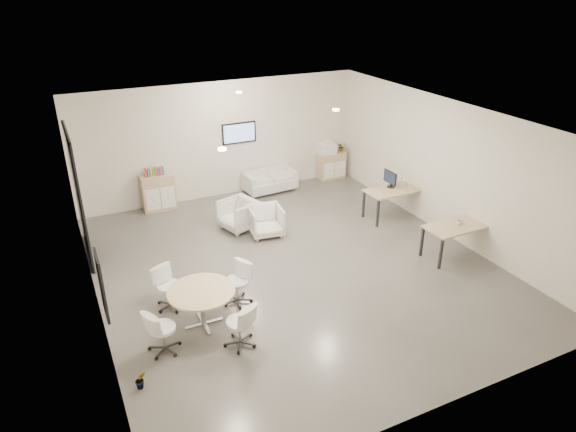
# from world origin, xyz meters

# --- Properties ---
(room_shell) EXTENTS (9.60, 10.60, 4.80)m
(room_shell) POSITION_xyz_m (0.00, 0.00, 1.60)
(room_shell) COLOR #524F4B
(room_shell) RESTS_ON ground
(glass_door) EXTENTS (0.09, 1.90, 2.85)m
(glass_door) POSITION_xyz_m (-3.95, 2.51, 1.50)
(glass_door) COLOR black
(glass_door) RESTS_ON room_shell
(artwork) EXTENTS (0.05, 0.54, 1.04)m
(artwork) POSITION_xyz_m (-3.97, -1.60, 1.55)
(artwork) COLOR black
(artwork) RESTS_ON room_shell
(wall_tv) EXTENTS (0.98, 0.06, 0.58)m
(wall_tv) POSITION_xyz_m (0.50, 4.46, 1.75)
(wall_tv) COLOR black
(wall_tv) RESTS_ON room_shell
(ceiling_spots) EXTENTS (3.14, 4.14, 0.03)m
(ceiling_spots) POSITION_xyz_m (-0.20, 0.83, 3.18)
(ceiling_spots) COLOR #FFEAC6
(ceiling_spots) RESTS_ON room_shell
(sideboard_left) EXTENTS (0.86, 0.44, 0.96)m
(sideboard_left) POSITION_xyz_m (-1.92, 4.25, 0.48)
(sideboard_left) COLOR tan
(sideboard_left) RESTS_ON room_shell
(sideboard_right) EXTENTS (0.83, 0.40, 0.83)m
(sideboard_right) POSITION_xyz_m (3.40, 4.27, 0.41)
(sideboard_right) COLOR tan
(sideboard_right) RESTS_ON room_shell
(books) EXTENTS (0.49, 0.14, 0.22)m
(books) POSITION_xyz_m (-1.96, 4.26, 1.07)
(books) COLOR red
(books) RESTS_ON sideboard_left
(printer) EXTENTS (0.57, 0.50, 0.36)m
(printer) POSITION_xyz_m (3.20, 4.28, 1.00)
(printer) COLOR white
(printer) RESTS_ON sideboard_right
(loveseat) EXTENTS (1.49, 0.82, 0.54)m
(loveseat) POSITION_xyz_m (1.25, 4.13, 0.29)
(loveseat) COLOR silver
(loveseat) RESTS_ON room_shell
(blue_rug) EXTENTS (1.41, 0.95, 0.01)m
(blue_rug) POSITION_xyz_m (0.26, 2.95, 0.01)
(blue_rug) COLOR #304D94
(blue_rug) RESTS_ON room_shell
(armchair_left) EXTENTS (0.95, 0.98, 0.82)m
(armchair_left) POSITION_xyz_m (-0.42, 2.23, 0.41)
(armchair_left) COLOR silver
(armchair_left) RESTS_ON room_shell
(armchair_right) EXTENTS (0.86, 0.82, 0.79)m
(armchair_right) POSITION_xyz_m (0.06, 1.64, 0.39)
(armchair_right) COLOR silver
(armchair_right) RESTS_ON room_shell
(desk_rear) EXTENTS (1.50, 0.78, 0.77)m
(desk_rear) POSITION_xyz_m (3.41, 1.14, 0.69)
(desk_rear) COLOR tan
(desk_rear) RESTS_ON room_shell
(desk_front) EXTENTS (1.46, 0.75, 0.76)m
(desk_front) POSITION_xyz_m (3.43, -1.13, 0.68)
(desk_front) COLOR tan
(desk_front) RESTS_ON room_shell
(monitor) EXTENTS (0.20, 0.50, 0.44)m
(monitor) POSITION_xyz_m (3.37, 1.29, 1.01)
(monitor) COLOR black
(monitor) RESTS_ON desk_rear
(round_table) EXTENTS (1.19, 1.19, 0.72)m
(round_table) POSITION_xyz_m (-2.37, -1.13, 0.64)
(round_table) COLOR tan
(round_table) RESTS_ON room_shell
(meeting_chairs) EXTENTS (2.38, 2.38, 0.82)m
(meeting_chairs) POSITION_xyz_m (-2.37, -1.13, 0.41)
(meeting_chairs) COLOR white
(meeting_chairs) RESTS_ON room_shell
(plant_cabinet) EXTENTS (0.25, 0.28, 0.21)m
(plant_cabinet) POSITION_xyz_m (3.73, 4.28, 0.93)
(plant_cabinet) COLOR #3F7F3F
(plant_cabinet) RESTS_ON sideboard_right
(plant_floor) EXTENTS (0.18, 0.31, 0.14)m
(plant_floor) POSITION_xyz_m (-3.70, -2.22, 0.07)
(plant_floor) COLOR #3F7F3F
(plant_floor) RESTS_ON room_shell
(cup) EXTENTS (0.15, 0.14, 0.12)m
(cup) POSITION_xyz_m (3.49, -1.13, 0.82)
(cup) COLOR white
(cup) RESTS_ON desk_front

